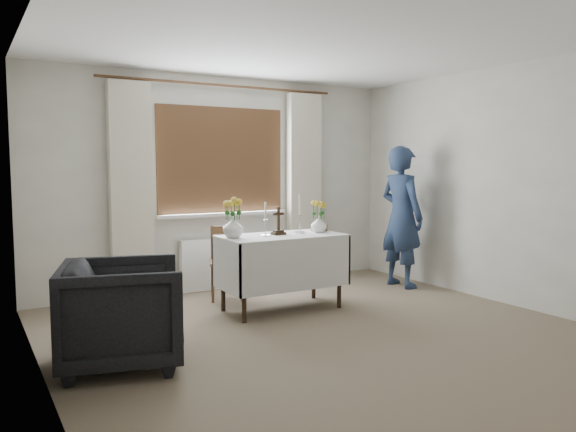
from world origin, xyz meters
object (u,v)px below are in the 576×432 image
object	(u,v)px
wooden_chair	(227,263)
armchair	(123,313)
wooden_cross	(278,221)
altar_table	(282,272)
person	(402,217)
flower_vase_left	(233,227)
flower_vase_right	(319,224)

from	to	relation	value
wooden_chair	armchair	bearing A→B (deg)	-112.98
wooden_cross	wooden_chair	bearing A→B (deg)	109.03
altar_table	armchair	world-z (taller)	armchair
wooden_chair	person	bearing A→B (deg)	9.13
armchair	person	world-z (taller)	person
wooden_chair	altar_table	bearing A→B (deg)	-45.74
altar_table	armchair	distance (m)	1.96
wooden_chair	person	size ratio (longest dim) A/B	0.47
flower_vase_left	flower_vase_right	size ratio (longest dim) A/B	1.21
altar_table	person	world-z (taller)	person
person	flower_vase_left	distance (m)	2.31
wooden_cross	flower_vase_left	distance (m)	0.50
flower_vase_right	altar_table	bearing A→B (deg)	179.37
person	wooden_cross	world-z (taller)	person
flower_vase_right	person	bearing A→B (deg)	10.03
altar_table	wooden_cross	distance (m)	0.52
flower_vase_left	flower_vase_right	distance (m)	0.96
person	wooden_cross	distance (m)	1.82
altar_table	flower_vase_left	bearing A→B (deg)	174.00
person	wooden_cross	size ratio (longest dim) A/B	5.99
altar_table	flower_vase_right	world-z (taller)	flower_vase_right
wooden_cross	flower_vase_right	distance (m)	0.47
altar_table	flower_vase_right	size ratio (longest dim) A/B	7.20
wooden_chair	wooden_cross	bearing A→B (deg)	-45.77
armchair	wooden_cross	xyz separation A→B (m)	(1.77, 0.84, 0.51)
altar_table	armchair	xyz separation A→B (m)	(-1.79, -0.80, 0.01)
wooden_chair	flower_vase_left	bearing A→B (deg)	-86.80
altar_table	flower_vase_right	distance (m)	0.64
person	flower_vase_right	size ratio (longest dim) A/B	9.80
wooden_chair	armchair	size ratio (longest dim) A/B	0.93
wooden_cross	armchair	bearing A→B (deg)	-157.90
wooden_chair	armchair	distance (m)	2.13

